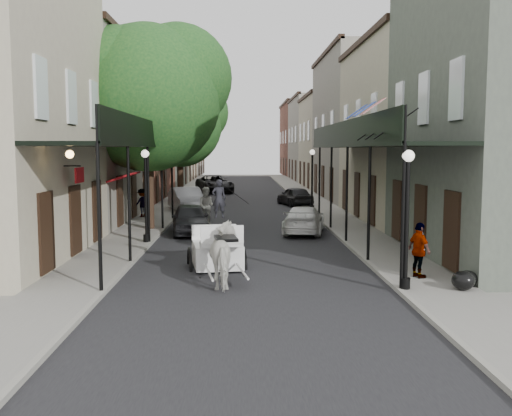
{
  "coord_description": "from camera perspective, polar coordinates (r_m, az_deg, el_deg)",
  "views": [
    {
      "loc": [
        -0.31,
        -16.87,
        3.84
      ],
      "look_at": [
        0.29,
        4.87,
        1.6
      ],
      "focal_mm": 40.0,
      "sensor_mm": 36.0,
      "label": 1
    }
  ],
  "objects": [
    {
      "name": "tree_far",
      "position": [
        41.29,
        -7.13,
        8.61
      ],
      "size": [
        6.45,
        6.0,
        8.61
      ],
      "color": "#382619",
      "rests_on": "sidewalk_left"
    },
    {
      "name": "building_row_right",
      "position": [
        47.73,
        9.26,
        7.5
      ],
      "size": [
        5.0,
        80.0,
        10.5
      ],
      "primitive_type": "cube",
      "color": "gray",
      "rests_on": "ground"
    },
    {
      "name": "tree_near",
      "position": [
        27.46,
        -9.91,
        11.33
      ],
      "size": [
        7.31,
        6.8,
        9.63
      ],
      "color": "#382619",
      "rests_on": "sidewalk_left"
    },
    {
      "name": "sidewalk_right",
      "position": [
        37.44,
        6.58,
        0.05
      ],
      "size": [
        2.2,
        90.0,
        0.12
      ],
      "primitive_type": "cube",
      "color": "gray",
      "rests_on": "ground"
    },
    {
      "name": "carriage",
      "position": [
        18.8,
        -4.06,
        -2.38
      ],
      "size": [
        2.04,
        2.79,
        2.95
      ],
      "rotation": [
        0.0,
        0.0,
        0.15
      ],
      "color": "black",
      "rests_on": "ground"
    },
    {
      "name": "car_left_mid",
      "position": [
        35.18,
        -6.94,
        0.82
      ],
      "size": [
        2.87,
        4.88,
        1.52
      ],
      "primitive_type": "imported",
      "rotation": [
        0.0,
        0.0,
        0.29
      ],
      "color": "#97979C",
      "rests_on": "ground"
    },
    {
      "name": "lamppost_right_far",
      "position": [
        35.2,
        5.63,
        2.94
      ],
      "size": [
        0.32,
        0.32,
        3.71
      ],
      "color": "black",
      "rests_on": "sidewalk_right"
    },
    {
      "name": "pedestrian_sidewalk_left",
      "position": [
        32.14,
        -11.31,
        0.52
      ],
      "size": [
        1.13,
        1.12,
        1.56
      ],
      "primitive_type": "imported",
      "rotation": [
        0.0,
        0.0,
        3.91
      ],
      "color": "gray",
      "rests_on": "sidewalk_left"
    },
    {
      "name": "horse",
      "position": [
        16.15,
        -2.97,
        -4.69
      ],
      "size": [
        1.26,
        2.21,
        1.76
      ],
      "primitive_type": "imported",
      "rotation": [
        0.0,
        0.0,
        3.3
      ],
      "color": "silver",
      "rests_on": "ground"
    },
    {
      "name": "car_right_near",
      "position": [
        26.23,
        4.8,
        -1.18
      ],
      "size": [
        2.48,
        4.54,
        1.25
      ],
      "primitive_type": "imported",
      "rotation": [
        0.0,
        0.0,
        2.96
      ],
      "color": "silver",
      "rests_on": "ground"
    },
    {
      "name": "pedestrian_walking",
      "position": [
        28.89,
        -4.92,
        0.17
      ],
      "size": [
        0.96,
        0.76,
        1.95
      ],
      "primitive_type": "imported",
      "rotation": [
        0.0,
        0.0,
        -0.02
      ],
      "color": "beige",
      "rests_on": "ground"
    },
    {
      "name": "road",
      "position": [
        37.07,
        -1.09,
        -0.06
      ],
      "size": [
        8.0,
        90.0,
        0.01
      ],
      "primitive_type": "cube",
      "color": "black",
      "rests_on": "ground"
    },
    {
      "name": "trash_bags",
      "position": [
        16.4,
        20.17,
        -6.74
      ],
      "size": [
        0.87,
        1.02,
        0.52
      ],
      "color": "black",
      "rests_on": "sidewalk_right"
    },
    {
      "name": "lamppost_left",
      "position": [
        23.25,
        -10.96,
        1.36
      ],
      "size": [
        0.32,
        0.32,
        3.71
      ],
      "color": "black",
      "rests_on": "sidewalk_left"
    },
    {
      "name": "gallery_right",
      "position": [
        24.39,
        10.55,
        6.28
      ],
      "size": [
        2.2,
        18.05,
        4.88
      ],
      "color": "black",
      "rests_on": "sidewalk_right"
    },
    {
      "name": "building_row_left",
      "position": [
        47.62,
        -11.7,
        7.46
      ],
      "size": [
        5.0,
        80.0,
        10.5
      ],
      "primitive_type": "cube",
      "color": "#AFA88C",
      "rests_on": "ground"
    },
    {
      "name": "pedestrian_sidewalk_right",
      "position": [
        17.22,
        16.01,
        -4.08
      ],
      "size": [
        0.68,
        1.03,
        1.62
      ],
      "primitive_type": "imported",
      "rotation": [
        0.0,
        0.0,
        1.9
      ],
      "color": "gray",
      "rests_on": "sidewalk_right"
    },
    {
      "name": "car_right_far",
      "position": [
        39.04,
        3.9,
        1.2
      ],
      "size": [
        2.5,
        4.14,
        1.32
      ],
      "primitive_type": "imported",
      "rotation": [
        0.0,
        0.0,
        3.4
      ],
      "color": "black",
      "rests_on": "ground"
    },
    {
      "name": "ground",
      "position": [
        17.31,
        -0.52,
        -6.94
      ],
      "size": [
        140.0,
        140.0,
        0.0
      ],
      "primitive_type": "plane",
      "color": "gray",
      "rests_on": "ground"
    },
    {
      "name": "gallery_left",
      "position": [
        24.27,
        -12.29,
        6.25
      ],
      "size": [
        2.2,
        18.05,
        4.88
      ],
      "color": "black",
      "rests_on": "sidewalk_left"
    },
    {
      "name": "car_left_far",
      "position": [
        50.76,
        -4.17,
        2.41
      ],
      "size": [
        3.98,
        6.11,
        1.56
      ],
      "primitive_type": "imported",
      "rotation": [
        0.0,
        0.0,
        0.27
      ],
      "color": "black",
      "rests_on": "ground"
    },
    {
      "name": "lamppost_right_near",
      "position": [
        15.62,
        14.84,
        -0.9
      ],
      "size": [
        0.32,
        0.32,
        3.71
      ],
      "color": "black",
      "rests_on": "sidewalk_right"
    },
    {
      "name": "sidewalk_left",
      "position": [
        37.36,
        -8.78,
        0.01
      ],
      "size": [
        2.2,
        90.0,
        0.12
      ],
      "primitive_type": "cube",
      "color": "gray",
      "rests_on": "ground"
    },
    {
      "name": "car_left_near",
      "position": [
        26.16,
        -6.59,
        -1.08
      ],
      "size": [
        2.09,
        4.19,
        1.37
      ],
      "primitive_type": "imported",
      "rotation": [
        0.0,
        0.0,
        0.12
      ],
      "color": "black",
      "rests_on": "ground"
    }
  ]
}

